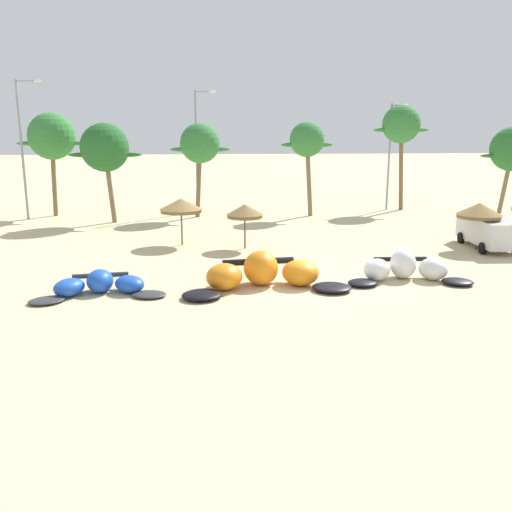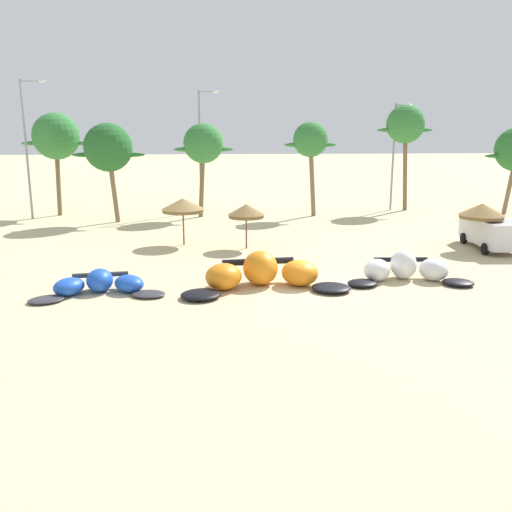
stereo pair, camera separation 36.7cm
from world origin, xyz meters
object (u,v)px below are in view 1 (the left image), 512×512
object	(u,v)px
beach_umbrella_near_palms	(479,210)
lamppost_east_center	(391,152)
beach_umbrella_near_van	(181,205)
palm_center_left	(307,141)
parked_van	(487,230)
kite_left	(263,274)
kite_far_left	(100,285)
kite_left_of_center	(405,269)
palm_right_of_gap	(512,150)
palm_leftmost	(52,137)
lamppost_west_center	(198,146)
lamppost_west	(23,143)
beach_umbrella_middle	(245,211)
palm_center_right	(401,125)
palm_left	(105,148)
palm_left_of_gap	(200,144)

from	to	relation	value
beach_umbrella_near_palms	lamppost_east_center	distance (m)	16.93
beach_umbrella_near_van	palm_center_left	bearing A→B (deg)	48.41
beach_umbrella_near_palms	parked_van	size ratio (longest dim) A/B	0.55
kite_left	palm_center_left	xyz separation A→B (m)	(5.62, 20.69, 5.48)
parked_van	lamppost_east_center	size ratio (longest dim) A/B	0.56
kite_left	beach_umbrella_near_palms	world-z (taller)	beach_umbrella_near_palms
kite_far_left	kite_left_of_center	size ratio (longest dim) A/B	0.96
kite_left_of_center	beach_umbrella_near_van	bearing A→B (deg)	140.34
beach_umbrella_near_van	palm_right_of_gap	world-z (taller)	palm_right_of_gap
palm_leftmost	lamppost_west_center	distance (m)	11.78
beach_umbrella_near_van	lamppost_west	bearing A→B (deg)	138.36
kite_left	lamppost_east_center	world-z (taller)	lamppost_east_center
beach_umbrella_middle	palm_center_right	size ratio (longest dim) A/B	0.30
kite_left	beach_umbrella_middle	size ratio (longest dim) A/B	2.97
lamppost_west	kite_left_of_center	bearing A→B (deg)	-40.73
kite_left	lamppost_west	xyz separation A→B (m)	(-16.68, 20.94, 5.34)
beach_umbrella_middle	lamppost_west	distance (m)	20.99
kite_left_of_center	lamppost_east_center	size ratio (longest dim) A/B	0.68
kite_left	palm_leftmost	distance (m)	27.62
beach_umbrella_middle	parked_van	world-z (taller)	beach_umbrella_middle
beach_umbrella_near_palms	lamppost_east_center	xyz separation A→B (m)	(-0.00, 16.71, 2.72)
palm_center_right	lamppost_east_center	size ratio (longest dim) A/B	0.99
palm_leftmost	palm_center_right	bearing A→B (deg)	1.57
kite_left	palm_right_of_gap	xyz separation A→B (m)	(22.92, 20.50, 4.75)
kite_left	palm_leftmost	world-z (taller)	palm_leftmost
palm_center_left	palm_leftmost	bearing A→B (deg)	174.91
palm_center_right	lamppost_east_center	distance (m)	2.35
kite_left_of_center	palm_left	world-z (taller)	palm_left
palm_right_of_gap	beach_umbrella_near_palms	bearing A→B (deg)	-124.47
lamppost_east_center	kite_far_left	bearing A→B (deg)	-130.92
palm_left	palm_left_of_gap	world-z (taller)	same
lamppost_east_center	lamppost_west	bearing A→B (deg)	-175.13
parked_van	lamppost_west	bearing A→B (deg)	156.33
beach_umbrella_near_van	palm_center_left	world-z (taller)	palm_center_left
kite_left	lamppost_west	size ratio (longest dim) A/B	0.74
kite_left	beach_umbrella_near_van	size ratio (longest dim) A/B	2.74
kite_left_of_center	beach_umbrella_near_van	xyz separation A→B (m)	(-11.01, 9.12, 1.94)
palm_right_of_gap	lamppost_east_center	bearing A→B (deg)	162.25
palm_left_of_gap	palm_center_right	world-z (taller)	palm_center_right
beach_umbrella_near_palms	lamppost_east_center	size ratio (longest dim) A/B	0.31
beach_umbrella_near_van	lamppost_east_center	world-z (taller)	lamppost_east_center
kite_left_of_center	beach_umbrella_near_palms	size ratio (longest dim) A/B	2.21
parked_van	kite_left	bearing A→B (deg)	-153.09
kite_far_left	kite_left	world-z (taller)	kite_left
kite_left	palm_right_of_gap	bearing A→B (deg)	41.81
palm_right_of_gap	lamppost_east_center	world-z (taller)	lamppost_east_center
palm_left_of_gap	beach_umbrella_near_palms	bearing A→B (deg)	-40.42
beach_umbrella_near_van	palm_right_of_gap	xyz separation A→B (m)	(27.01, 10.76, 2.88)
lamppost_west	kite_far_left	bearing A→B (deg)	-66.20
palm_left	lamppost_west_center	distance (m)	8.39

